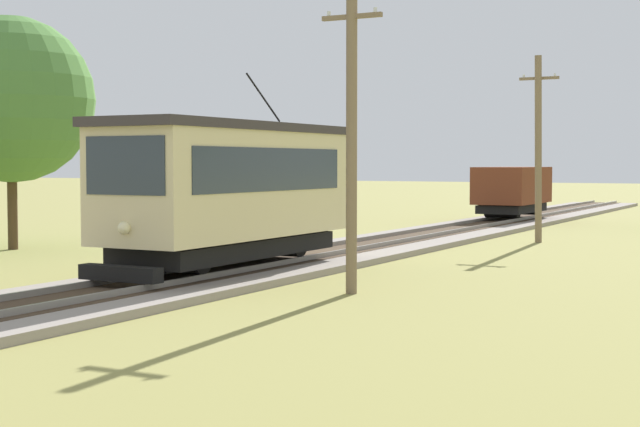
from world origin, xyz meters
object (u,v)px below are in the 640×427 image
object	(u,v)px
freight_car	(512,190)
tree_right_near	(11,100)
red_tram	(230,188)
utility_pole_near_tram	(352,133)
utility_pole_mid	(538,147)

from	to	relation	value
freight_car	tree_right_near	size ratio (longest dim) A/B	0.69
red_tram	utility_pole_near_tram	size ratio (longest dim) A/B	1.27
utility_pole_mid	red_tram	bearing A→B (deg)	-106.78
utility_pole_near_tram	tree_right_near	distance (m)	15.09
freight_car	utility_pole_near_tram	size ratio (longest dim) A/B	0.77
freight_car	utility_pole_near_tram	distance (m)	25.84
red_tram	tree_right_near	xyz separation A→B (m)	(-10.34, 2.86, 2.68)
red_tram	utility_pole_near_tram	distance (m)	4.49
freight_car	utility_pole_mid	distance (m)	11.45
utility_pole_near_tram	tree_right_near	bearing A→B (deg)	163.44
utility_pole_mid	freight_car	bearing A→B (deg)	111.10
freight_car	tree_right_near	bearing A→B (deg)	-116.03
utility_pole_near_tram	utility_pole_mid	size ratio (longest dim) A/B	1.03
red_tram	tree_right_near	world-z (taller)	tree_right_near
utility_pole_near_tram	utility_pole_mid	world-z (taller)	utility_pole_near_tram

